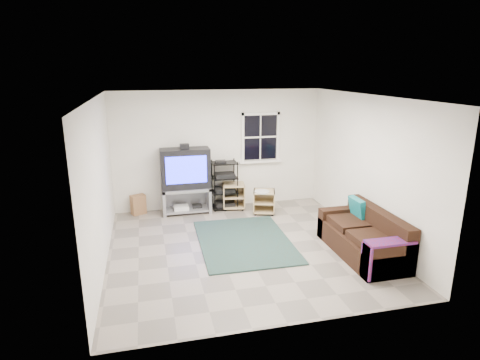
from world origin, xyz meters
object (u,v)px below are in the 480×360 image
object	(u,v)px
av_rack	(225,188)
tv_unit	(186,175)
side_table_left	(233,195)
sofa	(364,238)
side_table_right	(264,200)

from	to	relation	value
av_rack	tv_unit	bearing A→B (deg)	-175.96
side_table_left	sofa	distance (m)	3.25
av_rack	sofa	distance (m)	3.36
av_rack	side_table_left	bearing A→B (deg)	-0.42
side_table_right	side_table_left	bearing A→B (deg)	140.59
side_table_right	sofa	bearing A→B (deg)	-65.82
side_table_right	sofa	xyz separation A→B (m)	(1.05, -2.34, 0.00)
side_table_left	side_table_right	xyz separation A→B (m)	(0.57, -0.47, -0.01)
sofa	tv_unit	bearing A→B (deg)	134.27
tv_unit	side_table_left	bearing A→B (deg)	3.21
av_rack	side_table_left	size ratio (longest dim) A/B	1.95
av_rack	side_table_right	world-z (taller)	av_rack
side_table_right	av_rack	bearing A→B (deg)	148.56
side_table_left	sofa	size ratio (longest dim) A/B	0.31
sofa	av_rack	bearing A→B (deg)	122.92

